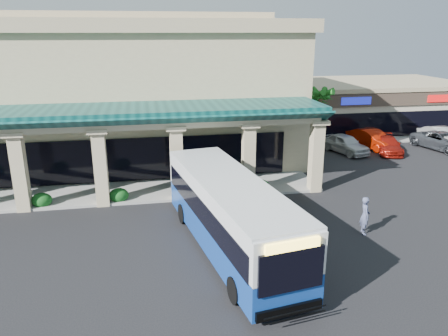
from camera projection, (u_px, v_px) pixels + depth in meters
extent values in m
plane|color=black|center=(243.00, 232.00, 22.97)|extent=(110.00, 110.00, 0.00)
imported|color=#4C5375|center=(365.00, 215.00, 22.52)|extent=(0.62, 0.82, 2.02)
imported|color=silver|center=(345.00, 144.00, 37.66)|extent=(3.19, 5.08, 1.61)
imported|color=#981703|center=(372.00, 139.00, 39.09)|extent=(3.10, 5.38, 1.68)
imported|color=maroon|center=(388.00, 145.00, 37.79)|extent=(3.18, 5.00, 1.35)
imported|color=#41454D|center=(443.00, 141.00, 38.64)|extent=(3.95, 6.17, 1.58)
imported|color=#A7A7A7|center=(443.00, 137.00, 39.84)|extent=(2.14, 5.29, 1.71)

